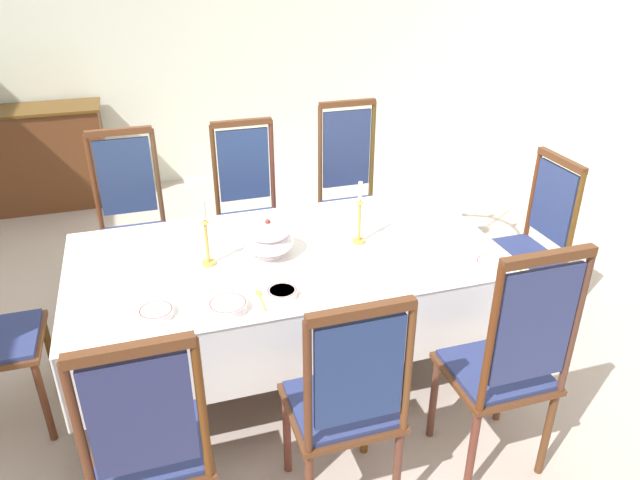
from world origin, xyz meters
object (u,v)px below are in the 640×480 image
object	(u,v)px
chair_south_c	(508,361)
bowl_near_left	(282,292)
candlestick_east	(359,219)
candlestick_west	(207,239)
dining_table	(287,265)
chair_south_a	(149,444)
bowl_near_right	(492,264)
chair_north_b	(249,207)
chair_north_a	(132,221)
chair_head_east	(528,242)
spoon_primary	(260,295)
spoon_secondary	(507,261)
bowl_far_right	(228,306)
chair_south_b	(346,401)
soup_tureen	(268,238)
bowl_far_left	(156,312)
chair_north_c	(351,191)
sideboard	(23,160)

from	to	relation	value
chair_south_c	bowl_near_left	size ratio (longest dim) A/B	8.45
candlestick_east	chair_south_c	bearing A→B (deg)	-71.89
candlestick_west	dining_table	bearing A→B (deg)	-0.00
chair_south_a	bowl_near_right	size ratio (longest dim) A/B	6.97
chair_north_b	candlestick_east	bearing A→B (deg)	112.99
chair_north_a	chair_head_east	size ratio (longest dim) A/B	1.06
chair_south_a	spoon_primary	world-z (taller)	chair_south_a
chair_north_a	spoon_secondary	xyz separation A→B (m)	(1.82, -1.40, 0.15)
chair_head_east	spoon_secondary	distance (m)	0.65
dining_table	bowl_far_right	size ratio (longest dim) A/B	12.91
chair_south_b	candlestick_west	xyz separation A→B (m)	(-0.40, 0.97, 0.31)
chair_north_a	soup_tureen	xyz separation A→B (m)	(0.68, -0.97, 0.25)
chair_south_a	bowl_far_left	bearing A→B (deg)	81.76
chair_south_c	chair_head_east	world-z (taller)	chair_south_c
bowl_far_left	spoon_secondary	world-z (taller)	bowl_far_left
bowl_near_left	spoon_secondary	distance (m)	1.17
chair_north_c	chair_south_c	bearing A→B (deg)	90.00
chair_north_a	chair_head_east	xyz separation A→B (m)	(2.28, -0.97, -0.02)
chair_head_east	bowl_near_left	size ratio (longest dim) A/B	7.78
candlestick_west	bowl_near_left	world-z (taller)	candlestick_west
chair_south_b	bowl_near_left	world-z (taller)	chair_south_b
chair_head_east	candlestick_east	world-z (taller)	chair_head_east
chair_south_b	bowl_far_left	distance (m)	0.91
dining_table	chair_south_b	bearing A→B (deg)	-90.52
chair_north_a	spoon_primary	distance (m)	1.46
candlestick_west	spoon_secondary	size ratio (longest dim) A/B	1.99
candlestick_east	bowl_near_right	bearing A→B (deg)	-40.14
chair_south_b	chair_north_c	distance (m)	2.08
sideboard	bowl_near_right	bearing A→B (deg)	127.80
dining_table	soup_tureen	distance (m)	0.20
dining_table	bowl_far_right	bearing A→B (deg)	-130.74
chair_north_a	chair_north_c	distance (m)	1.49
chair_north_c	candlestick_west	distance (m)	1.52
bowl_far_left	bowl_near_right	bearing A→B (deg)	-2.20
chair_south_a	bowl_near_left	size ratio (longest dim) A/B	7.88
chair_south_b	chair_south_c	world-z (taller)	chair_south_c
dining_table	bowl_far_right	distance (m)	0.59
soup_tureen	spoon_primary	distance (m)	0.40
chair_north_b	bowl_far_right	xyz separation A→B (m)	(-0.37, -1.42, 0.18)
dining_table	chair_north_c	xyz separation A→B (m)	(0.72, 0.98, -0.05)
chair_south_c	chair_south_b	bearing A→B (deg)	179.57
chair_head_east	chair_north_c	bearing A→B (deg)	38.67
bowl_near_left	bowl_near_right	size ratio (longest dim) A/B	0.88
chair_south_b	candlestick_east	world-z (taller)	chair_south_b
chair_north_a	soup_tureen	bearing A→B (deg)	124.87
dining_table	candlestick_east	distance (m)	0.46
chair_north_a	chair_north_b	bearing A→B (deg)	179.96
soup_tureen	chair_south_c	bearing A→B (deg)	-50.13
chair_north_c	candlestick_east	world-z (taller)	chair_north_c
dining_table	chair_north_b	world-z (taller)	chair_north_b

